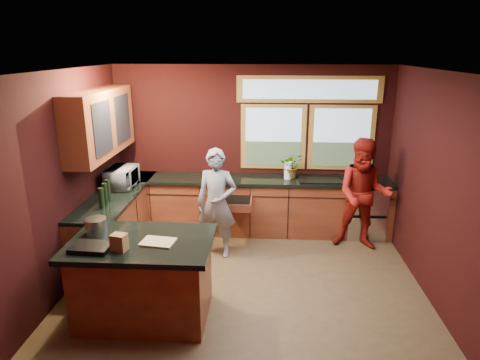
# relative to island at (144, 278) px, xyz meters

# --- Properties ---
(floor) EXTENTS (4.50, 4.50, 0.00)m
(floor) POSITION_rel_island_xyz_m (1.10, 0.75, -0.48)
(floor) COLOR brown
(floor) RESTS_ON ground
(room_shell) EXTENTS (4.52, 4.02, 2.71)m
(room_shell) POSITION_rel_island_xyz_m (0.51, 1.07, 1.32)
(room_shell) COLOR black
(room_shell) RESTS_ON ground
(back_counter) EXTENTS (4.50, 0.64, 0.93)m
(back_counter) POSITION_rel_island_xyz_m (1.30, 2.45, -0.01)
(back_counter) COLOR #582114
(back_counter) RESTS_ON floor
(left_counter) EXTENTS (0.64, 2.30, 0.93)m
(left_counter) POSITION_rel_island_xyz_m (-0.84, 1.60, -0.01)
(left_counter) COLOR #582114
(left_counter) RESTS_ON floor
(island) EXTENTS (1.55, 1.05, 0.95)m
(island) POSITION_rel_island_xyz_m (0.00, 0.00, 0.00)
(island) COLOR #582114
(island) RESTS_ON floor
(person_grey) EXTENTS (0.63, 0.45, 1.60)m
(person_grey) POSITION_rel_island_xyz_m (0.64, 1.58, 0.32)
(person_grey) COLOR slate
(person_grey) RESTS_ON floor
(person_red) EXTENTS (0.94, 0.80, 1.70)m
(person_red) POSITION_rel_island_xyz_m (2.80, 1.96, 0.37)
(person_red) COLOR maroon
(person_red) RESTS_ON floor
(microwave) EXTENTS (0.39, 0.57, 0.31)m
(microwave) POSITION_rel_island_xyz_m (-0.82, 1.86, 0.61)
(microwave) COLOR #999999
(microwave) RESTS_ON left_counter
(potted_plant) EXTENTS (0.37, 0.32, 0.41)m
(potted_plant) POSITION_rel_island_xyz_m (1.75, 2.50, 0.66)
(potted_plant) COLOR #999999
(potted_plant) RESTS_ON back_counter
(paper_towel) EXTENTS (0.12, 0.12, 0.28)m
(paper_towel) POSITION_rel_island_xyz_m (1.70, 2.45, 0.59)
(paper_towel) COLOR white
(paper_towel) RESTS_ON back_counter
(cutting_board) EXTENTS (0.38, 0.30, 0.02)m
(cutting_board) POSITION_rel_island_xyz_m (0.20, -0.05, 0.48)
(cutting_board) COLOR tan
(cutting_board) RESTS_ON island
(stock_pot) EXTENTS (0.24, 0.24, 0.18)m
(stock_pot) POSITION_rel_island_xyz_m (-0.55, 0.15, 0.56)
(stock_pot) COLOR silver
(stock_pot) RESTS_ON island
(paper_bag) EXTENTS (0.17, 0.15, 0.18)m
(paper_bag) POSITION_rel_island_xyz_m (-0.15, -0.25, 0.56)
(paper_bag) COLOR brown
(paper_bag) RESTS_ON island
(black_tray) EXTENTS (0.42, 0.30, 0.05)m
(black_tray) POSITION_rel_island_xyz_m (-0.45, -0.25, 0.49)
(black_tray) COLOR black
(black_tray) RESTS_ON island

